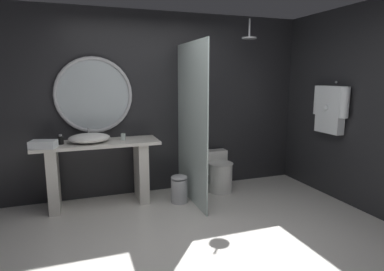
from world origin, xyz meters
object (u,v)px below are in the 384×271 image
vessel_sink (89,138)px  toilet (218,172)px  waste_bin (179,188)px  hanging_bathrobe (330,107)px  folded_hand_towel (43,144)px  round_wall_mirror (94,95)px  rain_shower_head (249,37)px  tumbler_cup (123,137)px  soap_dispenser (61,140)px

vessel_sink → toilet: bearing=-0.0°
toilet → waste_bin: bearing=-158.8°
vessel_sink → hanging_bathrobe: hanging_bathrobe is taller
toilet → folded_hand_towel: bearing=-176.1°
round_wall_mirror → waste_bin: (1.02, -0.54, -1.25)m
rain_shower_head → toilet: rain_shower_head is taller
round_wall_mirror → hanging_bathrobe: bearing=-18.5°
round_wall_mirror → tumbler_cup: bearing=-36.9°
vessel_sink → rain_shower_head: size_ratio=1.90×
tumbler_cup → rain_shower_head: 2.26m
soap_dispenser → hanging_bathrobe: size_ratio=0.18×
hanging_bathrobe → tumbler_cup: bearing=164.2°
toilet → folded_hand_towel: size_ratio=1.97×
soap_dispenser → toilet: (2.17, -0.01, -0.64)m
vessel_sink → round_wall_mirror: (0.10, 0.26, 0.53)m
vessel_sink → hanging_bathrobe: 3.26m
tumbler_cup → toilet: (1.39, -0.01, -0.63)m
vessel_sink → soap_dispenser: (-0.34, 0.01, -0.00)m
waste_bin → soap_dispenser: bearing=169.1°
soap_dispenser → waste_bin: bearing=-10.9°
folded_hand_towel → rain_shower_head: bearing=1.9°
folded_hand_towel → vessel_sink: bearing=16.7°
toilet → folded_hand_towel: (-2.36, -0.16, 0.63)m
vessel_sink → folded_hand_towel: vessel_sink is taller
toilet → round_wall_mirror: bearing=171.3°
tumbler_cup → soap_dispenser: (-0.78, -0.00, 0.01)m
waste_bin → tumbler_cup: bearing=157.4°
vessel_sink → rain_shower_head: rain_shower_head is taller
vessel_sink → tumbler_cup: vessel_sink is taller
rain_shower_head → folded_hand_towel: bearing=-178.1°
tumbler_cup → round_wall_mirror: size_ratio=0.09×
rain_shower_head → folded_hand_towel: size_ratio=0.95×
round_wall_mirror → waste_bin: bearing=-27.8°
waste_bin → folded_hand_towel: folded_hand_towel is taller
hanging_bathrobe → waste_bin: bearing=166.6°
folded_hand_towel → toilet: bearing=3.9°
hanging_bathrobe → waste_bin: 2.35m
hanging_bathrobe → waste_bin: size_ratio=1.85×
folded_hand_towel → soap_dispenser: bearing=41.9°
round_wall_mirror → rain_shower_head: rain_shower_head is taller
soap_dispenser → folded_hand_towel: (-0.19, -0.17, -0.01)m
tumbler_cup → folded_hand_towel: (-0.96, -0.17, 0.00)m
vessel_sink → tumbler_cup: bearing=1.8°
tumbler_cup → round_wall_mirror: bearing=143.1°
soap_dispenser → round_wall_mirror: round_wall_mirror is taller
rain_shower_head → waste_bin: size_ratio=0.72×
round_wall_mirror → hanging_bathrobe: (3.05, -1.02, -0.17)m
vessel_sink → round_wall_mirror: size_ratio=0.51×
tumbler_cup → waste_bin: bearing=-22.6°
hanging_bathrobe → round_wall_mirror: bearing=161.5°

